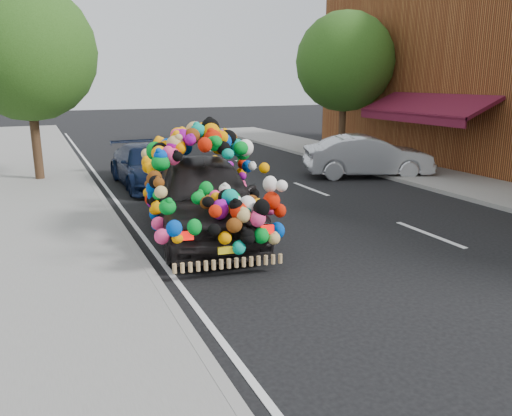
{
  "coord_description": "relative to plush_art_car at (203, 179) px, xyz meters",
  "views": [
    {
      "loc": [
        -3.93,
        -7.73,
        3.2
      ],
      "look_at": [
        -0.37,
        0.19,
        0.96
      ],
      "focal_mm": 35.0,
      "sensor_mm": 36.0,
      "label": 1
    }
  ],
  "objects": [
    {
      "name": "ground",
      "position": [
        0.76,
        -2.0,
        -1.2
      ],
      "size": [
        100.0,
        100.0,
        0.0
      ],
      "primitive_type": "plane",
      "color": "black",
      "rests_on": "ground"
    },
    {
      "name": "sidewalk",
      "position": [
        -3.54,
        -2.0,
        -1.14
      ],
      "size": [
        4.0,
        60.0,
        0.12
      ],
      "primitive_type": "cube",
      "color": "gray",
      "rests_on": "ground"
    },
    {
      "name": "kerb",
      "position": [
        -1.59,
        -2.0,
        -1.14
      ],
      "size": [
        0.15,
        60.0,
        0.13
      ],
      "primitive_type": "cube",
      "color": "gray",
      "rests_on": "ground"
    },
    {
      "name": "footpath_far",
      "position": [
        8.96,
        1.0,
        -1.14
      ],
      "size": [
        3.0,
        40.0,
        0.12
      ],
      "primitive_type": "cube",
      "color": "gray",
      "rests_on": "ground"
    },
    {
      "name": "lane_markings",
      "position": [
        4.36,
        -2.0,
        -1.2
      ],
      "size": [
        6.0,
        50.0,
        0.01
      ],
      "primitive_type": null,
      "color": "silver",
      "rests_on": "ground"
    },
    {
      "name": "tree_near_sidewalk",
      "position": [
        -3.04,
        7.5,
        2.82
      ],
      "size": [
        4.2,
        4.2,
        6.13
      ],
      "color": "#332114",
      "rests_on": "ground"
    },
    {
      "name": "tree_far_b",
      "position": [
        8.76,
        8.0,
        2.69
      ],
      "size": [
        4.0,
        4.0,
        5.9
      ],
      "color": "#332114",
      "rests_on": "ground"
    },
    {
      "name": "plush_art_car",
      "position": [
        0.0,
        0.0,
        0.0
      ],
      "size": [
        3.13,
        5.42,
        2.33
      ],
      "rotation": [
        0.0,
        0.0,
        -0.16
      ],
      "color": "black",
      "rests_on": "ground"
    },
    {
      "name": "navy_sedan",
      "position": [
        -0.0,
        5.5,
        -0.58
      ],
      "size": [
        1.82,
        4.33,
        1.25
      ],
      "primitive_type": "imported",
      "rotation": [
        0.0,
        0.0,
        0.02
      ],
      "color": "black",
      "rests_on": "ground"
    },
    {
      "name": "silver_hatchback",
      "position": [
        7.12,
        3.96,
        -0.51
      ],
      "size": [
        4.47,
        2.91,
        1.39
      ],
      "primitive_type": "imported",
      "rotation": [
        0.0,
        0.0,
        1.2
      ],
      "color": "#AEB0B6",
      "rests_on": "ground"
    }
  ]
}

